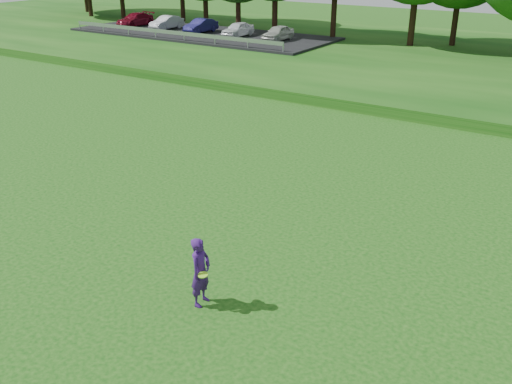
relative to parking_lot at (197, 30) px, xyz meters
The scene contains 5 objects.
ground 40.79m from the parking_lot, 53.54° to the right, with size 140.00×140.00×0.00m, color #0E440D.
berm 24.27m from the parking_lot, ahead, with size 130.00×30.00×0.60m, color #0E440D.
walking_path 27.42m from the parking_lot, 27.84° to the right, with size 130.00×1.60×0.04m, color gray.
parking_lot is the anchor object (origin of this frame).
woman 40.54m from the parking_lot, 51.45° to the right, with size 0.57×0.70×1.80m.
Camera 1 is at (8.63, -8.10, 8.23)m, focal length 40.00 mm.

